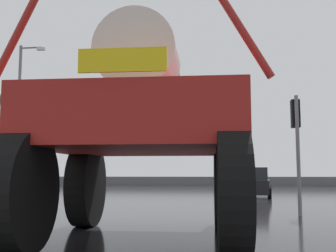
{
  "coord_description": "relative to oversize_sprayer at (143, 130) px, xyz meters",
  "views": [
    {
      "loc": [
        2.64,
        -1.74,
        1.21
      ],
      "look_at": [
        1.17,
        10.12,
        2.58
      ],
      "focal_mm": 44.6,
      "sensor_mm": 36.0,
      "label": 1
    }
  ],
  "objects": [
    {
      "name": "ground_plane",
      "position": [
        -1.19,
        11.91,
        -2.03
      ],
      "size": [
        120.0,
        120.0,
        0.0
      ],
      "primitive_type": "plane",
      "color": "black"
    },
    {
      "name": "oversize_sprayer",
      "position": [
        0.0,
        0.0,
        0.0
      ],
      "size": [
        4.37,
        5.32,
        4.49
      ],
      "rotation": [
        0.0,
        0.0,
        1.6
      ],
      "color": "black",
      "rests_on": "ground"
    },
    {
      "name": "sedan_ahead",
      "position": [
        3.15,
        14.62,
        -1.32
      ],
      "size": [
        2.27,
        4.28,
        1.52
      ],
      "rotation": [
        0.0,
        0.0,
        1.45
      ],
      "color": "black",
      "rests_on": "ground"
    },
    {
      "name": "traffic_signal_near_right",
      "position": [
        3.73,
        4.94,
        0.54
      ],
      "size": [
        0.24,
        0.54,
        3.52
      ],
      "color": "slate",
      "rests_on": "ground"
    },
    {
      "name": "streetlight_far_left",
      "position": [
        -10.6,
        15.97,
        2.94
      ],
      "size": [
        1.65,
        0.24,
        9.09
      ],
      "color": "slate",
      "rests_on": "ground"
    },
    {
      "name": "bare_tree_left",
      "position": [
        -10.35,
        15.73,
        3.42
      ],
      "size": [
        2.59,
        2.59,
        6.68
      ],
      "color": "#473828",
      "rests_on": "ground"
    },
    {
      "name": "roadside_barrier",
      "position": [
        -1.19,
        33.32,
        -1.58
      ],
      "size": [
        31.41,
        0.24,
        0.9
      ],
      "primitive_type": "cube",
      "color": "#59595B",
      "rests_on": "ground"
    }
  ]
}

